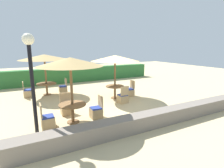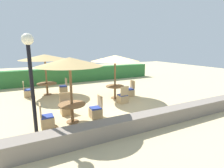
{
  "view_description": "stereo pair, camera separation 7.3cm",
  "coord_description": "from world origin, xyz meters",
  "px_view_note": "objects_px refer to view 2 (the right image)",
  "views": [
    {
      "loc": [
        -4.29,
        -7.77,
        2.91
      ],
      "look_at": [
        0.0,
        0.6,
        0.9
      ],
      "focal_mm": 28.0,
      "sensor_mm": 36.0,
      "label": 1
    },
    {
      "loc": [
        -4.22,
        -7.8,
        2.91
      ],
      "look_at": [
        0.0,
        0.6,
        0.9
      ],
      "focal_mm": 28.0,
      "sensor_mm": 36.0,
      "label": 2
    }
  ],
  "objects_px": {
    "round_table_front_left": "(72,108)",
    "round_table_back_left": "(47,85)",
    "lamp_post": "(30,65)",
    "patio_chair_center_east": "(130,92)",
    "patio_chair_back_left_east": "(64,89)",
    "patio_chair_front_left_north": "(66,108)",
    "parasol_back_left": "(45,57)",
    "parasol_center": "(115,58)",
    "patio_chair_back_left_west": "(28,92)",
    "round_table_center": "(115,89)",
    "patio_chair_front_left_east": "(96,112)",
    "patio_chair_center_south": "(123,98)",
    "parasol_front_left": "(70,62)",
    "patio_chair_front_left_west": "(47,120)"
  },
  "relations": [
    {
      "from": "patio_chair_front_left_north",
      "to": "round_table_center",
      "type": "xyz_separation_m",
      "value": [
        3.05,
        1.18,
        0.3
      ]
    },
    {
      "from": "round_table_center",
      "to": "patio_chair_center_south",
      "type": "height_order",
      "value": "patio_chair_center_south"
    },
    {
      "from": "round_table_front_left",
      "to": "patio_chair_center_east",
      "type": "distance_m",
      "value": 4.58
    },
    {
      "from": "patio_chair_front_left_north",
      "to": "patio_chair_center_east",
      "type": "height_order",
      "value": "same"
    },
    {
      "from": "patio_chair_center_south",
      "to": "patio_chair_center_east",
      "type": "bearing_deg",
      "value": 42.38
    },
    {
      "from": "parasol_center",
      "to": "patio_chair_back_left_west",
      "type": "bearing_deg",
      "value": 150.14
    },
    {
      "from": "patio_chair_front_left_north",
      "to": "round_table_front_left",
      "type": "bearing_deg",
      "value": 91.92
    },
    {
      "from": "patio_chair_front_left_east",
      "to": "lamp_post",
      "type": "bearing_deg",
      "value": 99.77
    },
    {
      "from": "lamp_post",
      "to": "round_table_center",
      "type": "bearing_deg",
      "value": 30.32
    },
    {
      "from": "round_table_back_left",
      "to": "patio_chair_front_left_west",
      "type": "bearing_deg",
      "value": -96.94
    },
    {
      "from": "round_table_front_left",
      "to": "patio_chair_front_left_east",
      "type": "relative_size",
      "value": 1.13
    },
    {
      "from": "lamp_post",
      "to": "patio_chair_center_south",
      "type": "relative_size",
      "value": 3.57
    },
    {
      "from": "patio_chair_front_left_west",
      "to": "parasol_center",
      "type": "distance_m",
      "value": 4.96
    },
    {
      "from": "patio_chair_back_left_east",
      "to": "patio_chair_center_east",
      "type": "distance_m",
      "value": 4.28
    },
    {
      "from": "patio_chair_front_left_east",
      "to": "parasol_back_left",
      "type": "relative_size",
      "value": 0.32
    },
    {
      "from": "patio_chair_back_left_west",
      "to": "patio_chair_back_left_east",
      "type": "xyz_separation_m",
      "value": [
        2.09,
        0.03,
        0.0
      ]
    },
    {
      "from": "round_table_center",
      "to": "patio_chair_back_left_west",
      "type": "bearing_deg",
      "value": 150.14
    },
    {
      "from": "patio_chair_front_left_north",
      "to": "patio_chair_center_east",
      "type": "distance_m",
      "value": 4.23
    },
    {
      "from": "parasol_front_left",
      "to": "patio_chair_center_east",
      "type": "relative_size",
      "value": 2.73
    },
    {
      "from": "patio_chair_center_south",
      "to": "lamp_post",
      "type": "bearing_deg",
      "value": -159.62
    },
    {
      "from": "lamp_post",
      "to": "parasol_back_left",
      "type": "relative_size",
      "value": 1.14
    },
    {
      "from": "patio_chair_back_left_east",
      "to": "patio_chair_front_left_north",
      "type": "bearing_deg",
      "value": 170.14
    },
    {
      "from": "patio_chair_back_left_west",
      "to": "parasol_center",
      "type": "xyz_separation_m",
      "value": [
        4.48,
        -2.57,
        2.02
      ]
    },
    {
      "from": "parasol_front_left",
      "to": "parasol_center",
      "type": "height_order",
      "value": "parasol_front_left"
    },
    {
      "from": "lamp_post",
      "to": "round_table_back_left",
      "type": "distance_m",
      "value": 5.49
    },
    {
      "from": "round_table_back_left",
      "to": "parasol_center",
      "type": "distance_m",
      "value": 4.57
    },
    {
      "from": "lamp_post",
      "to": "parasol_front_left",
      "type": "xyz_separation_m",
      "value": [
        1.34,
        0.39,
        0.01
      ]
    },
    {
      "from": "patio_chair_center_south",
      "to": "parasol_front_left",
      "type": "bearing_deg",
      "value": -157.78
    },
    {
      "from": "lamp_post",
      "to": "patio_chair_center_south",
      "type": "bearing_deg",
      "value": 20.38
    },
    {
      "from": "round_table_front_left",
      "to": "round_table_back_left",
      "type": "xyz_separation_m",
      "value": [
        -0.37,
        4.72,
        -0.01
      ]
    },
    {
      "from": "round_table_back_left",
      "to": "round_table_center",
      "type": "distance_m",
      "value": 4.25
    },
    {
      "from": "patio_chair_front_left_north",
      "to": "lamp_post",
      "type": "bearing_deg",
      "value": 46.22
    },
    {
      "from": "parasol_back_left",
      "to": "parasol_center",
      "type": "relative_size",
      "value": 1.08
    },
    {
      "from": "patio_chair_front_left_east",
      "to": "patio_chair_back_left_west",
      "type": "distance_m",
      "value": 5.32
    },
    {
      "from": "round_table_back_left",
      "to": "patio_chair_back_left_west",
      "type": "distance_m",
      "value": 1.14
    },
    {
      "from": "lamp_post",
      "to": "patio_chair_center_east",
      "type": "height_order",
      "value": "lamp_post"
    },
    {
      "from": "parasol_back_left",
      "to": "round_table_back_left",
      "type": "bearing_deg",
      "value": -90.0
    },
    {
      "from": "patio_chair_center_east",
      "to": "parasol_front_left",
      "type": "bearing_deg",
      "value": 118.29
    },
    {
      "from": "lamp_post",
      "to": "patio_chair_back_left_east",
      "type": "height_order",
      "value": "lamp_post"
    },
    {
      "from": "patio_chair_front_left_north",
      "to": "round_table_center",
      "type": "distance_m",
      "value": 3.28
    },
    {
      "from": "patio_chair_center_east",
      "to": "patio_chair_center_south",
      "type": "xyz_separation_m",
      "value": [
        -1.04,
        -0.95,
        0.0
      ]
    },
    {
      "from": "lamp_post",
      "to": "round_table_front_left",
      "type": "xyz_separation_m",
      "value": [
        1.34,
        0.39,
        -1.76
      ]
    },
    {
      "from": "parasol_back_left",
      "to": "round_table_back_left",
      "type": "distance_m",
      "value": 1.72
    },
    {
      "from": "patio_chair_front_left_north",
      "to": "round_table_back_left",
      "type": "height_order",
      "value": "patio_chair_front_left_north"
    },
    {
      "from": "round_table_back_left",
      "to": "patio_chair_front_left_north",
      "type": "bearing_deg",
      "value": -84.77
    },
    {
      "from": "parasol_front_left",
      "to": "patio_chair_back_left_east",
      "type": "xyz_separation_m",
      "value": [
        0.62,
        4.76,
        -2.1
      ]
    },
    {
      "from": "round_table_center",
      "to": "round_table_back_left",
      "type": "bearing_deg",
      "value": 143.0
    },
    {
      "from": "parasol_back_left",
      "to": "patio_chair_center_east",
      "type": "height_order",
      "value": "parasol_back_left"
    },
    {
      "from": "parasol_front_left",
      "to": "parasol_back_left",
      "type": "distance_m",
      "value": 4.73
    },
    {
      "from": "parasol_back_left",
      "to": "patio_chair_center_east",
      "type": "bearing_deg",
      "value": -30.09
    }
  ]
}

